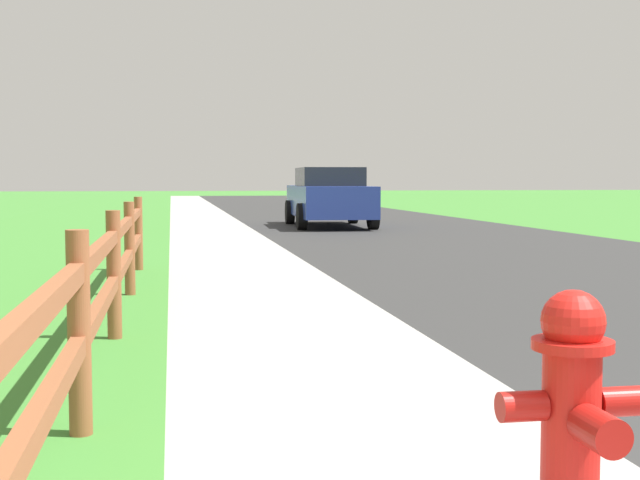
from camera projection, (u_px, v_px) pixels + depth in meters
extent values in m
plane|color=#3F8331|center=(235.00, 218.00, 26.37)|extent=(120.00, 120.00, 0.00)
cube|color=#303030|center=(333.00, 215.00, 28.94)|extent=(7.00, 66.00, 0.01)
cube|color=#A5A39D|center=(139.00, 216.00, 27.82)|extent=(6.00, 66.00, 0.01)
cube|color=#3F8331|center=(93.00, 216.00, 27.56)|extent=(5.00, 66.00, 0.00)
cylinder|color=red|center=(571.00, 437.00, 2.92)|extent=(0.20, 0.20, 0.69)
cylinder|color=red|center=(573.00, 345.00, 2.89)|extent=(0.28, 0.28, 0.03)
sphere|color=red|center=(573.00, 321.00, 2.89)|extent=(0.22, 0.22, 0.22)
cube|color=#A91511|center=(574.00, 301.00, 2.88)|extent=(0.04, 0.04, 0.04)
cylinder|color=#A91511|center=(522.00, 406.00, 2.88)|extent=(0.16, 0.11, 0.11)
cylinder|color=#A91511|center=(619.00, 402.00, 2.94)|extent=(0.16, 0.11, 0.11)
cylinder|color=#A91511|center=(599.00, 431.00, 2.72)|extent=(0.13, 0.19, 0.13)
cylinder|color=brown|center=(79.00, 334.00, 4.02)|extent=(0.11, 0.11, 0.99)
cylinder|color=brown|center=(114.00, 275.00, 6.46)|extent=(0.11, 0.11, 0.99)
cylinder|color=brown|center=(130.00, 249.00, 8.90)|extent=(0.11, 0.11, 0.99)
cylinder|color=brown|center=(139.00, 234.00, 11.34)|extent=(0.11, 0.11, 0.99)
cube|color=brown|center=(114.00, 282.00, 6.47)|extent=(0.07, 9.94, 0.09)
cube|color=brown|center=(113.00, 236.00, 6.44)|extent=(0.07, 9.94, 0.09)
cube|color=navy|center=(329.00, 201.00, 21.82)|extent=(1.93, 4.63, 0.78)
cube|color=#1E232B|center=(329.00, 177.00, 21.74)|extent=(1.62, 2.22, 0.47)
cylinder|color=black|center=(373.00, 216.00, 20.56)|extent=(0.24, 0.66, 0.65)
cylinder|color=black|center=(302.00, 217.00, 20.32)|extent=(0.24, 0.66, 0.65)
cylinder|color=black|center=(353.00, 212.00, 23.36)|extent=(0.24, 0.66, 0.65)
cylinder|color=black|center=(290.00, 212.00, 23.12)|extent=(0.24, 0.66, 0.65)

